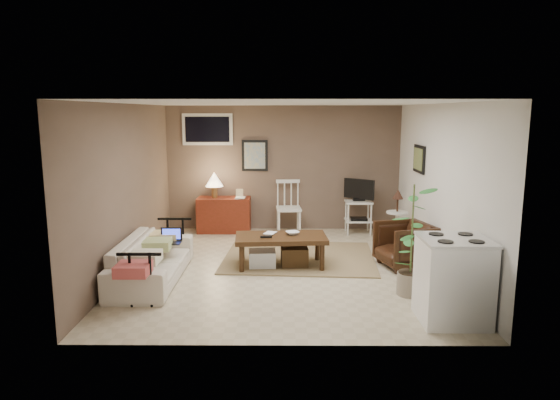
{
  "coord_description": "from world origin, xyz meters",
  "views": [
    {
      "loc": [
        -0.0,
        -7.11,
        2.29
      ],
      "look_at": [
        -0.05,
        0.35,
        0.96
      ],
      "focal_mm": 32.0,
      "sensor_mm": 36.0,
      "label": 1
    }
  ],
  "objects_px": {
    "tv_stand": "(359,205)",
    "armchair": "(405,243)",
    "potted_plant": "(412,236)",
    "sofa": "(152,253)",
    "stove": "(453,280)",
    "coffee_table": "(280,249)",
    "spindle_chair": "(289,209)",
    "side_table": "(397,211)",
    "red_console": "(223,211)"
  },
  "relations": [
    {
      "from": "tv_stand",
      "to": "red_console",
      "type": "bearing_deg",
      "value": 177.7
    },
    {
      "from": "tv_stand",
      "to": "sofa",
      "type": "bearing_deg",
      "value": -140.24
    },
    {
      "from": "sofa",
      "to": "tv_stand",
      "type": "xyz_separation_m",
      "value": [
        3.22,
        2.68,
        0.16
      ]
    },
    {
      "from": "sofa",
      "to": "side_table",
      "type": "height_order",
      "value": "side_table"
    },
    {
      "from": "red_console",
      "to": "stove",
      "type": "bearing_deg",
      "value": -53.88
    },
    {
      "from": "sofa",
      "to": "potted_plant",
      "type": "distance_m",
      "value": 3.46
    },
    {
      "from": "sofa",
      "to": "stove",
      "type": "bearing_deg",
      "value": -110.14
    },
    {
      "from": "red_console",
      "to": "potted_plant",
      "type": "xyz_separation_m",
      "value": [
        2.75,
        -3.33,
        0.36
      ]
    },
    {
      "from": "coffee_table",
      "to": "stove",
      "type": "relative_size",
      "value": 1.45
    },
    {
      "from": "coffee_table",
      "to": "red_console",
      "type": "height_order",
      "value": "red_console"
    },
    {
      "from": "side_table",
      "to": "armchair",
      "type": "height_order",
      "value": "side_table"
    },
    {
      "from": "tv_stand",
      "to": "armchair",
      "type": "xyz_separation_m",
      "value": [
        0.38,
        -2.06,
        -0.18
      ]
    },
    {
      "from": "spindle_chair",
      "to": "potted_plant",
      "type": "xyz_separation_m",
      "value": [
        1.5,
        -3.24,
        0.29
      ]
    },
    {
      "from": "spindle_chair",
      "to": "armchair",
      "type": "relative_size",
      "value": 1.36
    },
    {
      "from": "side_table",
      "to": "stove",
      "type": "bearing_deg",
      "value": -91.78
    },
    {
      "from": "armchair",
      "to": "potted_plant",
      "type": "distance_m",
      "value": 1.24
    },
    {
      "from": "armchair",
      "to": "potted_plant",
      "type": "bearing_deg",
      "value": -25.68
    },
    {
      "from": "red_console",
      "to": "spindle_chair",
      "type": "bearing_deg",
      "value": -4.04
    },
    {
      "from": "spindle_chair",
      "to": "potted_plant",
      "type": "height_order",
      "value": "potted_plant"
    },
    {
      "from": "potted_plant",
      "to": "tv_stand",
      "type": "bearing_deg",
      "value": 93.13
    },
    {
      "from": "potted_plant",
      "to": "armchair",
      "type": "bearing_deg",
      "value": 79.93
    },
    {
      "from": "spindle_chair",
      "to": "armchair",
      "type": "height_order",
      "value": "spindle_chair"
    },
    {
      "from": "red_console",
      "to": "side_table",
      "type": "distance_m",
      "value": 3.26
    },
    {
      "from": "tv_stand",
      "to": "armchair",
      "type": "distance_m",
      "value": 2.11
    },
    {
      "from": "side_table",
      "to": "armchair",
      "type": "xyz_separation_m",
      "value": [
        -0.15,
        -1.22,
        -0.24
      ]
    },
    {
      "from": "sofa",
      "to": "side_table",
      "type": "distance_m",
      "value": 4.19
    },
    {
      "from": "side_table",
      "to": "potted_plant",
      "type": "height_order",
      "value": "potted_plant"
    },
    {
      "from": "spindle_chair",
      "to": "stove",
      "type": "height_order",
      "value": "spindle_chair"
    },
    {
      "from": "armchair",
      "to": "side_table",
      "type": "bearing_deg",
      "value": 157.2
    },
    {
      "from": "tv_stand",
      "to": "potted_plant",
      "type": "distance_m",
      "value": 3.24
    },
    {
      "from": "tv_stand",
      "to": "side_table",
      "type": "height_order",
      "value": "tv_stand"
    },
    {
      "from": "spindle_chair",
      "to": "tv_stand",
      "type": "relative_size",
      "value": 0.96
    },
    {
      "from": "red_console",
      "to": "stove",
      "type": "xyz_separation_m",
      "value": [
        3.01,
        -4.13,
        0.07
      ]
    },
    {
      "from": "spindle_chair",
      "to": "stove",
      "type": "xyz_separation_m",
      "value": [
        1.76,
        -4.04,
        0.0
      ]
    },
    {
      "from": "armchair",
      "to": "stove",
      "type": "height_order",
      "value": "stove"
    },
    {
      "from": "sofa",
      "to": "stove",
      "type": "xyz_separation_m",
      "value": [
        3.66,
        -1.34,
        0.09
      ]
    },
    {
      "from": "coffee_table",
      "to": "red_console",
      "type": "distance_m",
      "value": 2.47
    },
    {
      "from": "sofa",
      "to": "spindle_chair",
      "type": "bearing_deg",
      "value": -35.18
    },
    {
      "from": "red_console",
      "to": "potted_plant",
      "type": "relative_size",
      "value": 0.81
    },
    {
      "from": "coffee_table",
      "to": "sofa",
      "type": "bearing_deg",
      "value": -161.56
    },
    {
      "from": "sofa",
      "to": "stove",
      "type": "relative_size",
      "value": 2.08
    },
    {
      "from": "spindle_chair",
      "to": "armchair",
      "type": "bearing_deg",
      "value": -50.67
    },
    {
      "from": "tv_stand",
      "to": "armchair",
      "type": "height_order",
      "value": "tv_stand"
    },
    {
      "from": "coffee_table",
      "to": "spindle_chair",
      "type": "distance_m",
      "value": 2.12
    },
    {
      "from": "red_console",
      "to": "armchair",
      "type": "distance_m",
      "value": 3.67
    },
    {
      "from": "armchair",
      "to": "stove",
      "type": "bearing_deg",
      "value": -14.03
    },
    {
      "from": "coffee_table",
      "to": "spindle_chair",
      "type": "relative_size",
      "value": 1.37
    },
    {
      "from": "spindle_chair",
      "to": "potted_plant",
      "type": "distance_m",
      "value": 3.58
    },
    {
      "from": "tv_stand",
      "to": "potted_plant",
      "type": "relative_size",
      "value": 0.73
    },
    {
      "from": "red_console",
      "to": "potted_plant",
      "type": "height_order",
      "value": "potted_plant"
    }
  ]
}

